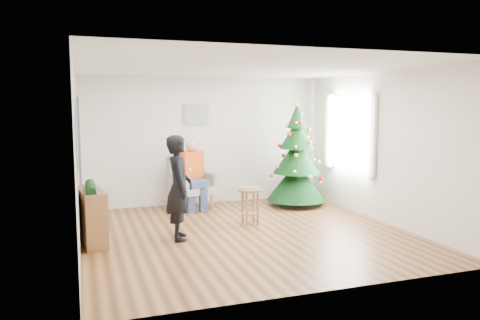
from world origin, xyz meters
name	(u,v)px	position (x,y,z in m)	size (l,w,h in m)	color
floor	(246,233)	(0.00, 0.00, 0.00)	(5.00, 5.00, 0.00)	brown
ceiling	(247,67)	(0.00, 0.00, 2.60)	(5.00, 5.00, 0.00)	white
wall_back	(206,141)	(0.00, 2.50, 1.30)	(5.00, 5.00, 0.00)	silver
wall_front	(326,173)	(0.00, -2.50, 1.30)	(5.00, 5.00, 0.00)	silver
wall_left	(77,157)	(-2.50, 0.00, 1.30)	(5.00, 5.00, 0.00)	silver
wall_right	(382,147)	(2.50, 0.00, 1.30)	(5.00, 5.00, 0.00)	silver
window_panel	(350,133)	(2.47, 1.00, 1.50)	(0.04, 1.30, 1.40)	white
curtains	(348,133)	(2.44, 1.00, 1.50)	(0.05, 1.75, 1.50)	white
christmas_tree	(297,158)	(1.67, 1.66, 0.96)	(1.18, 1.18, 2.14)	#3F2816
stool	(250,206)	(0.25, 0.51, 0.31)	(0.41, 0.41, 0.61)	brown
laptop	(250,188)	(0.25, 0.51, 0.63)	(0.34, 0.22, 0.03)	silver
armchair	(192,189)	(-0.41, 2.06, 0.38)	(0.97, 0.95, 1.03)	gray
seated_person	(193,174)	(-0.38, 2.01, 0.69)	(0.56, 0.72, 1.34)	navy
standing_man	(179,188)	(-1.07, 0.01, 0.79)	(0.58, 0.38, 1.58)	black
game_controller	(190,170)	(-0.90, -0.02, 1.05)	(0.04, 0.13, 0.04)	white
console	(92,216)	(-2.33, 0.22, 0.40)	(0.30, 1.00, 0.80)	brown
garland	(90,188)	(-2.33, 0.22, 0.82)	(0.14, 0.14, 0.90)	black
tapestry	(79,138)	(-2.46, 0.30, 1.55)	(0.03, 1.50, 1.15)	black
framed_picture	(196,114)	(-0.20, 2.46, 1.85)	(0.52, 0.05, 0.42)	tan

